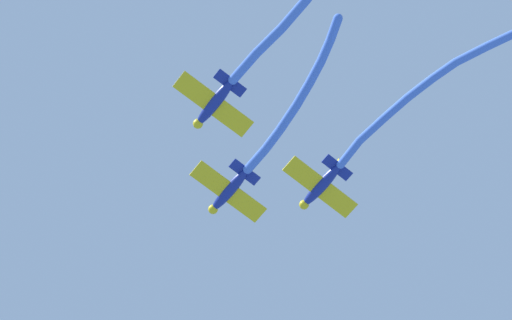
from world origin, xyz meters
TOP-DOWN VIEW (x-y plane):
  - airplane_lead at (5.72, 1.26)m, footprint 6.02×7.87m
  - smoke_trail_lead at (16.06, 3.92)m, footprint 16.23×3.55m
  - airplane_left_wing at (13.11, -2.94)m, footprint 6.02×7.87m
  - smoke_trail_left_wing at (24.27, 0.88)m, footprint 17.84×6.51m
  - airplane_right_wing at (9.13, 9.05)m, footprint 6.03×7.86m
  - smoke_trail_right_wing at (21.95, 14.47)m, footprint 19.93×11.95m

SIDE VIEW (x-z plane):
  - smoke_trail_right_wing at x=21.95m, z-range 75.29..77.66m
  - airplane_lead at x=5.72m, z-range 76.01..77.95m
  - airplane_left_wing at x=13.11m, z-range 76.01..77.95m
  - smoke_trail_left_wing at x=24.27m, z-range 76.38..77.66m
  - airplane_right_wing at x=9.13m, z-range 76.31..78.25m
  - smoke_trail_lead at x=16.06m, z-range 76.47..79.80m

